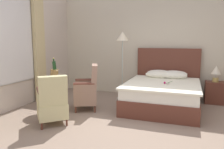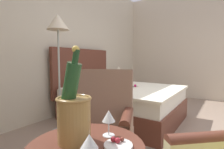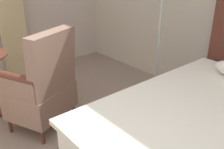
{
  "view_description": "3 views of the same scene",
  "coord_description": "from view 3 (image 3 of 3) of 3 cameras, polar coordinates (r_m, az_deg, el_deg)",
  "views": [
    {
      "loc": [
        0.85,
        -3.66,
        1.56
      ],
      "look_at": [
        -0.85,
        1.09,
        0.79
      ],
      "focal_mm": 35.0,
      "sensor_mm": 36.0,
      "label": 1
    },
    {
      "loc": [
        -2.61,
        -0.21,
        1.14
      ],
      "look_at": [
        -0.51,
        1.2,
        0.92
      ],
      "focal_mm": 28.0,
      "sensor_mm": 36.0,
      "label": 2
    },
    {
      "loc": [
        0.82,
        -0.14,
        1.58
      ],
      "look_at": [
        -0.66,
        1.11,
        0.72
      ],
      "focal_mm": 40.0,
      "sensor_mm": 36.0,
      "label": 3
    }
  ],
  "objects": [
    {
      "name": "armchair_by_window",
      "position": [
        2.59,
        -15.47,
        -2.71
      ],
      "size": [
        0.72,
        0.75,
        1.04
      ],
      "color": "brown",
      "rests_on": "ground"
    }
  ]
}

